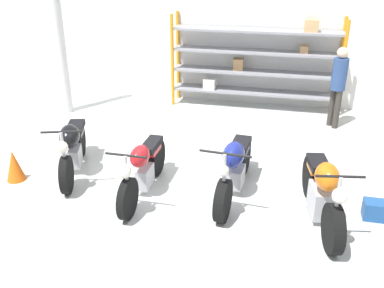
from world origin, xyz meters
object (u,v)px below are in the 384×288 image
at_px(shelving_rack, 256,61).
at_px(motorcycle_blue, 235,167).
at_px(motorcycle_black, 72,147).
at_px(toolbox, 379,210).
at_px(motorcycle_orange, 322,192).
at_px(traffic_cone, 14,166).
at_px(person_browsing, 338,81).
at_px(motorcycle_red, 143,168).

relative_size(shelving_rack, motorcycle_blue, 1.88).
xyz_separation_m(motorcycle_black, toolbox, (5.04, -0.32, -0.37)).
bearing_deg(toolbox, motorcycle_orange, -164.53).
bearing_deg(traffic_cone, motorcycle_orange, -0.92).
bearing_deg(motorcycle_orange, traffic_cone, -101.02).
bearing_deg(traffic_cone, person_browsing, 34.48).
distance_m(motorcycle_black, motorcycle_red, 1.50).
xyz_separation_m(toolbox, traffic_cone, (-5.91, -0.16, 0.14)).
bearing_deg(motorcycle_blue, motorcycle_red, -72.45).
distance_m(shelving_rack, motorcycle_orange, 5.03).
bearing_deg(traffic_cone, motorcycle_black, 28.66).
distance_m(motorcycle_orange, toolbox, 0.95).
bearing_deg(traffic_cone, toolbox, 1.50).
bearing_deg(toolbox, motorcycle_black, 176.38).
distance_m(motorcycle_blue, motorcycle_orange, 1.41).
xyz_separation_m(motorcycle_red, motorcycle_orange, (2.75, -0.13, 0.00)).
distance_m(shelving_rack, toolbox, 5.18).
bearing_deg(motorcycle_blue, motorcycle_black, -87.32).
bearing_deg(motorcycle_black, person_browsing, 107.98).
bearing_deg(traffic_cone, motorcycle_red, 1.32).
relative_size(motorcycle_red, traffic_cone, 3.70).
relative_size(motorcycle_black, person_browsing, 1.09).
bearing_deg(motorcycle_black, toolbox, 68.86).
height_order(motorcycle_blue, motorcycle_orange, motorcycle_orange).
distance_m(shelving_rack, person_browsing, 2.08).
distance_m(motorcycle_black, toolbox, 5.07).
xyz_separation_m(motorcycle_red, traffic_cone, (-2.31, -0.05, -0.20)).
bearing_deg(person_browsing, motorcycle_blue, 27.37).
distance_m(motorcycle_red, motorcycle_orange, 2.75).
distance_m(motorcycle_red, traffic_cone, 2.32).
bearing_deg(motorcycle_blue, toolbox, 88.60).
xyz_separation_m(shelving_rack, traffic_cone, (-3.63, -4.69, -0.89)).
bearing_deg(motorcycle_blue, person_browsing, 157.04).
xyz_separation_m(motorcycle_black, motorcycle_orange, (4.19, -0.56, -0.03)).
bearing_deg(motorcycle_red, motorcycle_orange, 87.89).
distance_m(motorcycle_red, person_browsing, 4.93).
xyz_separation_m(shelving_rack, person_browsing, (1.86, -0.91, -0.11)).
bearing_deg(person_browsing, motorcycle_black, 0.36).
xyz_separation_m(person_browsing, toolbox, (0.42, -3.62, -0.92)).
relative_size(motorcycle_orange, traffic_cone, 3.75).
bearing_deg(motorcycle_blue, shelving_rack, -174.17).
relative_size(motorcycle_blue, toolbox, 4.94).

